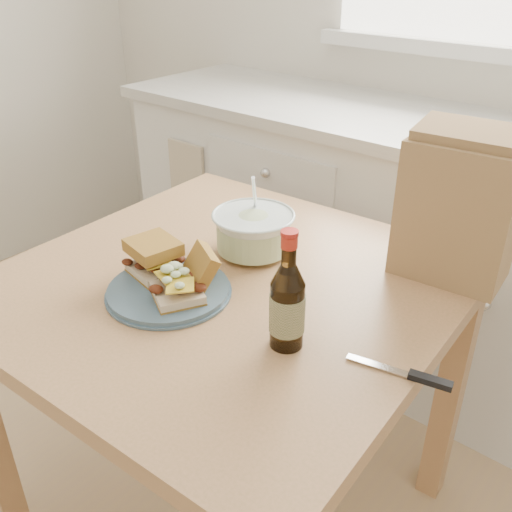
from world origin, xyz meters
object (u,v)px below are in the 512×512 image
Objects in this scene: coleslaw_bowl at (253,234)px; beer_bottle at (287,304)px; paper_bag at (458,211)px; dining_table at (228,321)px; plate at (169,291)px.

coleslaw_bowl is 0.37m from beer_bottle.
paper_bag is (0.12, 0.44, 0.06)m from beer_bottle.
plate is at bearing -116.37° from dining_table.
paper_bag is (0.42, 0.46, 0.15)m from plate.
coleslaw_bowl is 0.64× the size of paper_bag.
beer_bottle is (0.30, 0.02, 0.08)m from plate.
beer_bottle is at bearing -40.43° from coleslaw_bowl.
plate is 0.64m from paper_bag.
coleslaw_bowl is at bearing -157.72° from paper_bag.
paper_bag is at bearing 27.33° from coleslaw_bowl.
beer_bottle reaches higher than plate.
coleslaw_bowl is at bearing 120.63° from beer_bottle.
beer_bottle is 0.46m from paper_bag.
beer_bottle is at bearing -110.66° from paper_bag.
paper_bag reaches higher than coleslaw_bowl.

